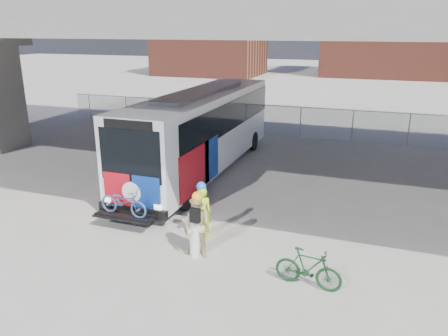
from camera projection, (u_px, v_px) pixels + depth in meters
The scene contains 9 objects.
ground at pixel (211, 208), 15.88m from camera, with size 160.00×160.00×0.00m, color #9E9991.
bus at pixel (202, 126), 19.52m from camera, with size 2.67×12.94×3.69m.
overpass at pixel (246, 21), 17.46m from camera, with size 40.00×16.00×7.95m.
chainlink_fence at pixel (284, 113), 26.18m from camera, with size 30.00×0.06×30.00m.
brick_buildings at pixel (355, 35), 56.97m from camera, with size 54.00×22.00×12.00m.
bollard at pixel (195, 238), 12.40m from camera, with size 0.28×0.28×1.06m.
cyclist_hivis at pixel (202, 212), 13.38m from camera, with size 0.74×0.69×1.86m.
cyclist_tan at pixel (198, 226), 12.28m from camera, with size 0.91×0.72×1.98m.
bike_parked at pixel (308, 268), 10.93m from camera, with size 0.49×1.72×1.03m, color #133C1B.
Camera 1 is at (5.48, -13.62, 6.25)m, focal length 35.00 mm.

